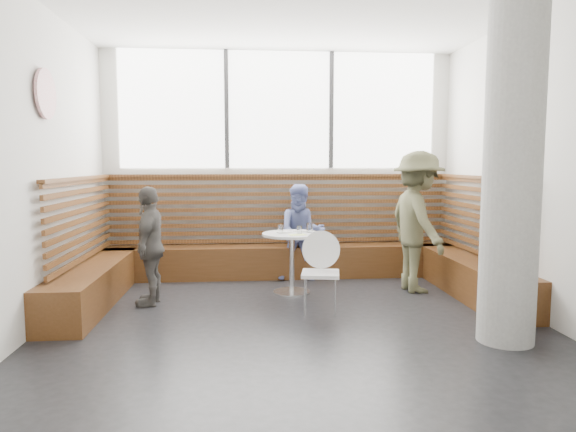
{
  "coord_description": "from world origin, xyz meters",
  "views": [
    {
      "loc": [
        -0.5,
        -4.95,
        1.61
      ],
      "look_at": [
        0.0,
        1.0,
        1.0
      ],
      "focal_mm": 32.0,
      "sensor_mm": 36.0,
      "label": 1
    }
  ],
  "objects": [
    {
      "name": "room",
      "position": [
        0.0,
        0.0,
        1.6
      ],
      "size": [
        5.0,
        5.0,
        3.2
      ],
      "color": "silver",
      "rests_on": "ground"
    },
    {
      "name": "booth",
      "position": [
        0.0,
        1.77,
        0.41
      ],
      "size": [
        5.0,
        2.5,
        1.44
      ],
      "color": "#462811",
      "rests_on": "ground"
    },
    {
      "name": "concrete_column",
      "position": [
        1.85,
        -0.6,
        1.6
      ],
      "size": [
        0.5,
        0.5,
        3.2
      ],
      "primitive_type": "cylinder",
      "color": "gray",
      "rests_on": "ground"
    },
    {
      "name": "wall_art",
      "position": [
        -2.46,
        0.4,
        2.3
      ],
      "size": [
        0.03,
        0.5,
        0.5
      ],
      "primitive_type": "cylinder",
      "rotation": [
        0.0,
        1.57,
        0.0
      ],
      "color": "white",
      "rests_on": "room"
    },
    {
      "name": "cafe_table",
      "position": [
        0.07,
        1.3,
        0.54
      ],
      "size": [
        0.73,
        0.73,
        0.76
      ],
      "color": "silver",
      "rests_on": "ground"
    },
    {
      "name": "cafe_chair",
      "position": [
        0.3,
        0.5,
        0.51
      ],
      "size": [
        0.42,
        0.41,
        0.87
      ],
      "rotation": [
        0.0,
        0.0,
        -0.18
      ],
      "color": "white",
      "rests_on": "ground"
    },
    {
      "name": "adult_man",
      "position": [
        1.66,
        1.29,
        0.88
      ],
      "size": [
        0.78,
        1.21,
        1.77
      ],
      "primitive_type": "imported",
      "rotation": [
        0.0,
        0.0,
        1.69
      ],
      "color": "brown",
      "rests_on": "ground"
    },
    {
      "name": "child_back",
      "position": [
        0.27,
        1.97,
        0.67
      ],
      "size": [
        0.66,
        0.52,
        1.33
      ],
      "primitive_type": "imported",
      "rotation": [
        0.0,
        0.0,
        -0.03
      ],
      "color": "#6470AE",
      "rests_on": "ground"
    },
    {
      "name": "child_left",
      "position": [
        -1.58,
        0.94,
        0.68
      ],
      "size": [
        0.38,
        0.81,
        1.36
      ],
      "primitive_type": "imported",
      "rotation": [
        0.0,
        0.0,
        -1.64
      ],
      "color": "#514D49",
      "rests_on": "ground"
    },
    {
      "name": "plate_near",
      "position": [
        -0.02,
        1.37,
        0.76
      ],
      "size": [
        0.2,
        0.2,
        0.01
      ],
      "primitive_type": "cylinder",
      "color": "white",
      "rests_on": "cafe_table"
    },
    {
      "name": "plate_far",
      "position": [
        0.2,
        1.46,
        0.76
      ],
      "size": [
        0.19,
        0.19,
        0.01
      ],
      "primitive_type": "cylinder",
      "color": "white",
      "rests_on": "cafe_table"
    },
    {
      "name": "glass_left",
      "position": [
        -0.07,
        1.28,
        0.81
      ],
      "size": [
        0.07,
        0.07,
        0.1
      ],
      "primitive_type": "cylinder",
      "color": "white",
      "rests_on": "cafe_table"
    },
    {
      "name": "glass_mid",
      "position": [
        0.16,
        1.2,
        0.81
      ],
      "size": [
        0.06,
        0.06,
        0.1
      ],
      "primitive_type": "cylinder",
      "color": "white",
      "rests_on": "cafe_table"
    },
    {
      "name": "glass_right",
      "position": [
        0.3,
        1.37,
        0.82
      ],
      "size": [
        0.08,
        0.08,
        0.12
      ],
      "primitive_type": "cylinder",
      "color": "white",
      "rests_on": "cafe_table"
    },
    {
      "name": "menu_card",
      "position": [
        0.13,
        1.14,
        0.76
      ],
      "size": [
        0.23,
        0.18,
        0.0
      ],
      "primitive_type": "cube",
      "rotation": [
        0.0,
        0.0,
        0.24
      ],
      "color": "#A5C64C",
      "rests_on": "cafe_table"
    }
  ]
}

